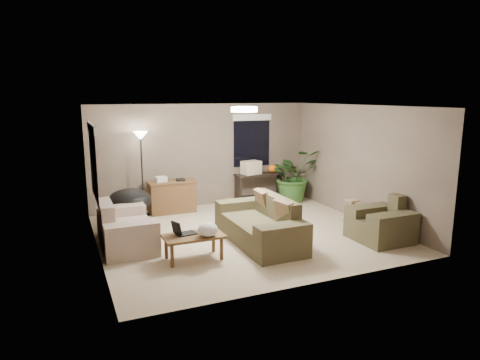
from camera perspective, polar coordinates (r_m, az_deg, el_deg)
name	(u,v)px	position (r m, az deg, el deg)	size (l,w,h in m)	color
room_shell	(244,172)	(8.25, 0.54, 1.11)	(5.50, 5.50, 5.50)	#C7B394
main_sofa	(261,227)	(8.03, 2.81, -6.22)	(0.95, 2.20, 0.85)	#454029
throw_pillows	(273,207)	(8.04, 4.48, -3.58)	(0.30, 1.37, 0.47)	#8C7251
loveseat	(125,230)	(8.07, -15.13, -6.49)	(0.90, 1.60, 0.85)	beige
armchair	(381,225)	(8.53, 18.31, -5.71)	(0.95, 1.00, 0.85)	#48422B
coffee_table	(194,239)	(7.22, -6.21, -7.78)	(1.00, 0.55, 0.42)	brown
laptop	(182,231)	(7.23, -7.74, -6.77)	(0.41, 0.27, 0.24)	black
plastic_bag	(208,229)	(7.08, -4.32, -6.59)	(0.33, 0.30, 0.23)	white
desk	(172,197)	(10.10, -9.05, -2.19)	(1.10, 0.50, 0.75)	brown
desk_papers	(165,179)	(9.97, -9.98, 0.09)	(0.69, 0.28, 0.12)	silver
console_table	(260,185)	(10.93, 2.67, -0.72)	(1.30, 0.40, 0.75)	black
pumpkin	(272,169)	(11.00, 4.33, 1.53)	(0.24, 0.24, 0.20)	orange
cardboard_box	(251,168)	(10.73, 1.49, 1.67)	(0.44, 0.33, 0.33)	beige
papasan_chair	(130,205)	(9.20, -14.50, -3.19)	(1.11, 1.11, 0.80)	black
floor_lamp	(141,146)	(9.78, -13.07, 4.48)	(0.32, 0.32, 1.91)	black
ceiling_fixture	(244,109)	(8.12, 0.56, 9.40)	(0.50, 0.50, 0.10)	white
houseplant	(293,181)	(11.07, 7.12, -0.13)	(1.23, 1.36, 1.06)	#2D5923
cat_scratching_post	(352,212)	(9.56, 14.68, -4.21)	(0.32, 0.32, 0.50)	tan
window_left	(92,149)	(7.81, -19.08, 3.88)	(0.05, 1.56, 1.33)	black
window_back	(252,132)	(10.95, 1.60, 6.46)	(1.06, 0.05, 1.33)	black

